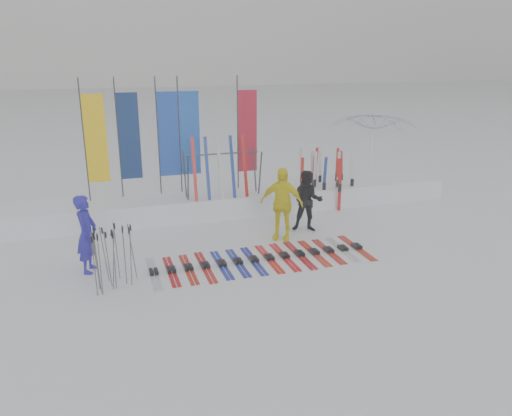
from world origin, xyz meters
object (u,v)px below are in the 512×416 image
object	(u,v)px
person_yellow	(281,204)
person_black	(308,201)
ski_row	(261,259)
tent_canopy	(372,151)
person_blue	(87,234)
ski_rack	(223,168)

from	to	relation	value
person_yellow	person_black	bearing A→B (deg)	53.17
ski_row	person_yellow	bearing A→B (deg)	52.12
person_yellow	tent_canopy	xyz separation A→B (m)	(4.47, 3.48, 0.40)
person_black	ski_row	distance (m)	2.39
person_blue	person_black	world-z (taller)	person_blue
person_yellow	ski_rack	distance (m)	2.38
person_yellow	ski_rack	size ratio (longest dim) A/B	0.88
ski_rack	tent_canopy	bearing A→B (deg)	14.01
person_black	ski_row	size ratio (longest dim) A/B	0.32
tent_canopy	person_black	bearing A→B (deg)	-139.08
person_blue	ski_row	world-z (taller)	person_blue
person_yellow	person_blue	bearing A→B (deg)	-140.98
person_blue	ski_row	size ratio (longest dim) A/B	0.34
person_black	person_yellow	world-z (taller)	person_yellow
tent_canopy	ski_rack	distance (m)	5.56
ski_row	ski_rack	size ratio (longest dim) A/B	2.39
tent_canopy	ski_row	xyz separation A→B (m)	(-5.36, -4.63, -1.27)
person_blue	tent_canopy	size ratio (longest dim) A/B	0.57
tent_canopy	ski_row	world-z (taller)	tent_canopy
person_yellow	ski_row	world-z (taller)	person_yellow
person_blue	person_yellow	distance (m)	4.53
ski_row	ski_rack	distance (m)	3.55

